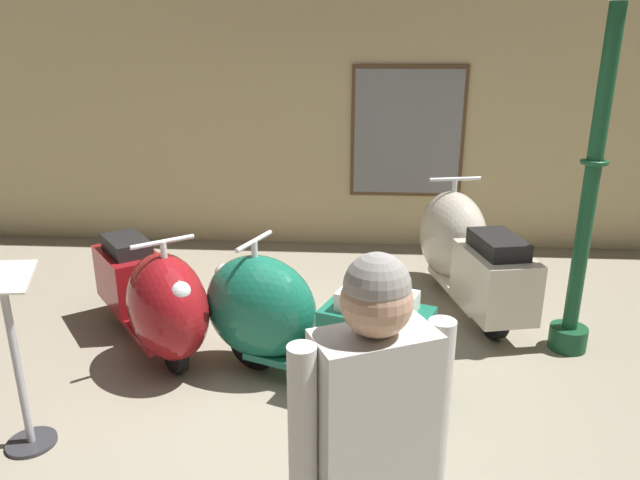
{
  "coord_description": "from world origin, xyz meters",
  "views": [
    {
      "loc": [
        0.36,
        -3.2,
        2.21
      ],
      "look_at": [
        0.08,
        1.07,
        0.78
      ],
      "focal_mm": 32.42,
      "sensor_mm": 36.0,
      "label": 1
    }
  ],
  "objects": [
    {
      "name": "ground_plane",
      "position": [
        0.0,
        0.0,
        0.0
      ],
      "size": [
        60.0,
        60.0,
        0.0
      ],
      "primitive_type": "plane",
      "color": "gray"
    },
    {
      "name": "showroom_back_wall",
      "position": [
        0.0,
        3.4,
        1.77
      ],
      "size": [
        18.0,
        0.24,
        3.55
      ],
      "color": "#CCB784",
      "rests_on": "ground"
    },
    {
      "name": "scooter_0",
      "position": [
        -1.12,
        0.62,
        0.45
      ],
      "size": [
        1.36,
        1.55,
        0.99
      ],
      "rotation": [
        0.0,
        0.0,
        -0.9
      ],
      "color": "black",
      "rests_on": "ground"
    },
    {
      "name": "scooter_1",
      "position": [
        -0.06,
        0.35,
        0.45
      ],
      "size": [
        1.67,
        1.0,
        0.99
      ],
      "rotation": [
        0.0,
        0.0,
        2.78
      ],
      "color": "black",
      "rests_on": "ground"
    },
    {
      "name": "scooter_2",
      "position": [
        1.32,
        1.74,
        0.49
      ],
      "size": [
        0.86,
        1.84,
        1.08
      ],
      "rotation": [
        0.0,
        0.0,
        1.78
      ],
      "color": "black",
      "rests_on": "ground"
    },
    {
      "name": "lamppost",
      "position": [
        2.0,
        0.89,
        1.58
      ],
      "size": [
        0.3,
        0.3,
        2.78
      ],
      "color": "#144728",
      "rests_on": "ground"
    },
    {
      "name": "visitor_0",
      "position": [
        0.43,
        -1.64,
        0.95
      ],
      "size": [
        0.52,
        0.37,
        1.65
      ],
      "rotation": [
        0.0,
        0.0,
        2.0
      ],
      "color": "black",
      "rests_on": "ground"
    },
    {
      "name": "info_stanchion",
      "position": [
        -1.51,
        -0.49,
        0.46
      ],
      "size": [
        0.35,
        0.28,
        1.11
      ],
      "color": "#333338",
      "rests_on": "ground"
    }
  ]
}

